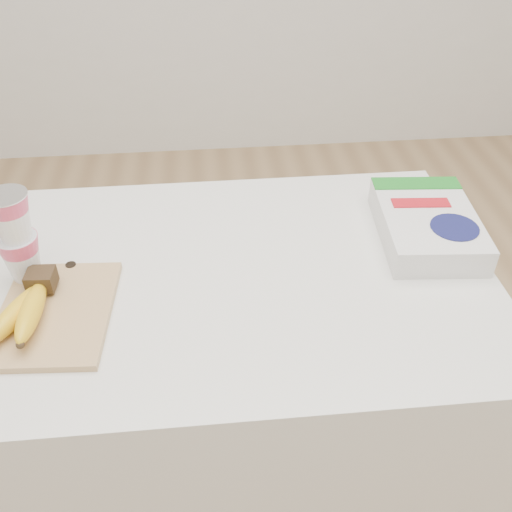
{
  "coord_description": "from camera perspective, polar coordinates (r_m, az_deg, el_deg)",
  "views": [
    {
      "loc": [
        -0.02,
        -0.84,
        1.46
      ],
      "look_at": [
        0.06,
        -0.01,
        0.81
      ],
      "focal_mm": 40.0,
      "sensor_mm": 36.0,
      "label": 1
    }
  ],
  "objects": [
    {
      "name": "table",
      "position": [
        1.36,
        -2.65,
        -14.13
      ],
      "size": [
        1.02,
        0.68,
        0.77
      ],
      "primitive_type": "cube",
      "color": "white",
      "rests_on": "ground"
    },
    {
      "name": "cutting_board",
      "position": [
        1.05,
        -19.41,
        -5.39
      ],
      "size": [
        0.21,
        0.27,
        0.01
      ],
      "primitive_type": "cube",
      "rotation": [
        0.0,
        0.0,
        -0.06
      ],
      "color": "tan",
      "rests_on": "table"
    },
    {
      "name": "bananas",
      "position": [
        1.04,
        -22.0,
        -4.78
      ],
      "size": [
        0.1,
        0.19,
        0.05
      ],
      "color": "#382816",
      "rests_on": "cutting_board"
    },
    {
      "name": "yogurt_stack",
      "position": [
        1.08,
        -22.92,
        2.01
      ],
      "size": [
        0.08,
        0.08,
        0.18
      ],
      "color": "white",
      "rests_on": "cutting_board"
    },
    {
      "name": "cereal_box",
      "position": [
        1.21,
        16.72,
        3.07
      ],
      "size": [
        0.21,
        0.29,
        0.06
      ],
      "rotation": [
        0.0,
        0.0,
        -0.08
      ],
      "color": "white",
      "rests_on": "table"
    }
  ]
}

